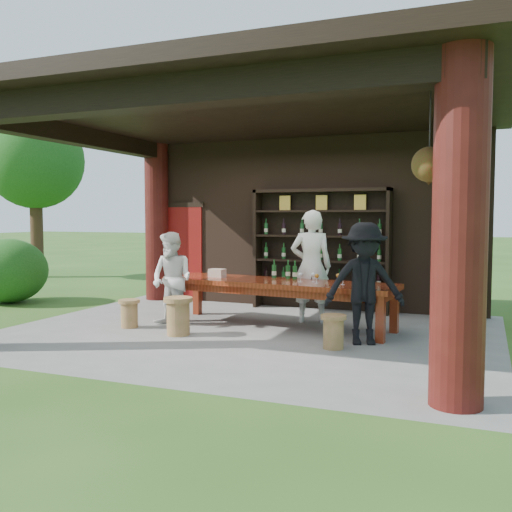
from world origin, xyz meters
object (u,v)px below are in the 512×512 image
at_px(tasting_table, 277,287).
at_px(stool_far_left, 129,313).
at_px(stool_near_right, 333,331).
at_px(napkin_basket, 217,273).
at_px(wine_shelf, 321,250).
at_px(guest_woman, 172,279).
at_px(guest_man, 364,284).
at_px(stool_near_left, 178,315).
at_px(host, 311,266).

xyz_separation_m(tasting_table, stool_far_left, (-2.17, -0.95, -0.40)).
relative_size(stool_near_right, napkin_basket, 1.76).
xyz_separation_m(wine_shelf, guest_woman, (-1.79, -2.44, -0.39)).
xyz_separation_m(guest_man, napkin_basket, (-2.66, 0.82, -0.03)).
height_order(guest_woman, napkin_basket, guest_woman).
xyz_separation_m(stool_near_left, stool_near_right, (2.38, 0.01, -0.06)).
distance_m(stool_far_left, guest_man, 3.77).
distance_m(tasting_table, host, 0.77).
distance_m(wine_shelf, host, 1.29).
xyz_separation_m(stool_near_right, guest_man, (0.32, 0.43, 0.61)).
bearing_deg(tasting_table, wine_shelf, 83.79).
relative_size(host, guest_woman, 1.23).
distance_m(tasting_table, napkin_basket, 1.13).
distance_m(stool_near_left, host, 2.43).
distance_m(wine_shelf, stool_far_left, 3.79).
bearing_deg(wine_shelf, stool_near_right, -71.29).
bearing_deg(napkin_basket, stool_near_left, -91.88).
xyz_separation_m(stool_near_left, guest_man, (2.70, 0.44, 0.55)).
bearing_deg(napkin_basket, host, 18.36).
relative_size(stool_near_left, host, 0.30).
height_order(stool_near_left, guest_woman, guest_woman).
bearing_deg(stool_near_right, stool_near_left, -179.75).
bearing_deg(stool_near_left, stool_far_left, 167.86).
bearing_deg(stool_far_left, guest_woman, 31.77).
bearing_deg(guest_woman, napkin_basket, 65.85).
distance_m(stool_near_left, guest_woman, 0.86).
distance_m(tasting_table, guest_woman, 1.70).
relative_size(stool_near_left, guest_man, 0.34).
relative_size(tasting_table, guest_woman, 2.55).
height_order(stool_near_left, host, host).
bearing_deg(guest_woman, stool_far_left, -137.22).
bearing_deg(wine_shelf, tasting_table, -96.21).
xyz_separation_m(wine_shelf, stool_far_left, (-2.38, -2.80, -0.91)).
relative_size(stool_near_left, napkin_basket, 2.19).
height_order(stool_near_left, stool_far_left, stool_near_left).
bearing_deg(stool_near_left, host, 48.69).
bearing_deg(stool_near_right, host, 115.41).
xyz_separation_m(stool_near_left, host, (1.55, 1.76, 0.64)).
relative_size(tasting_table, stool_near_right, 8.53).
bearing_deg(tasting_table, stool_far_left, -156.34).
bearing_deg(stool_near_left, guest_woman, 127.14).
xyz_separation_m(guest_woman, guest_man, (3.14, -0.14, 0.08)).
height_order(tasting_table, host, host).
distance_m(wine_shelf, stool_near_left, 3.42).
xyz_separation_m(wine_shelf, napkin_basket, (-1.32, -1.76, -0.33)).
xyz_separation_m(stool_near_left, guest_woman, (-0.44, 0.58, 0.46)).
height_order(stool_far_left, napkin_basket, napkin_basket).
distance_m(stool_near_right, host, 2.06).
xyz_separation_m(stool_near_right, stool_far_left, (-3.39, 0.21, -0.00)).
bearing_deg(guest_woman, host, 41.76).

